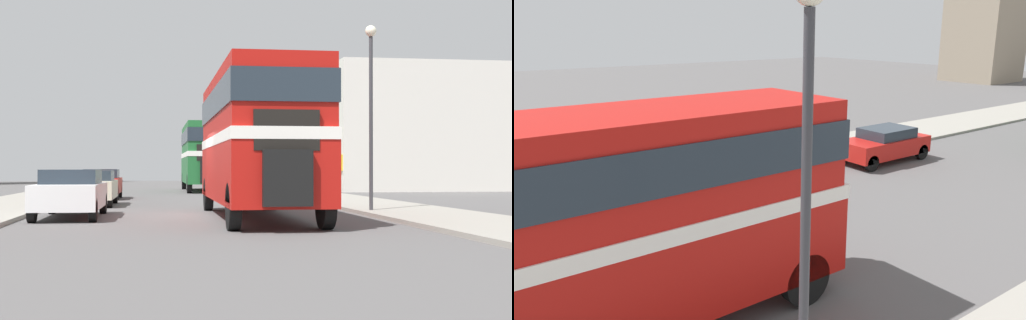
% 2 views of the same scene
% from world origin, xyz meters
% --- Properties ---
extents(ground_plane, '(120.00, 120.00, 0.00)m').
position_xyz_m(ground_plane, '(0.00, 0.00, 0.00)').
color(ground_plane, '#565454').
extents(sidewalk_right, '(3.50, 120.00, 0.12)m').
position_xyz_m(sidewalk_right, '(6.75, 0.00, 0.06)').
color(sidewalk_right, gray).
rests_on(sidewalk_right, ground_plane).
extents(double_decker_bus, '(2.49, 10.03, 4.08)m').
position_xyz_m(double_decker_bus, '(1.59, -1.59, 2.44)').
color(double_decker_bus, '#B2140F').
rests_on(double_decker_bus, ground_plane).
extents(bus_distant, '(2.54, 10.21, 4.16)m').
position_xyz_m(bus_distant, '(1.75, 23.15, 2.48)').
color(bus_distant, '#1E602D').
rests_on(bus_distant, ground_plane).
extents(car_parked_near, '(1.78, 4.58, 1.40)m').
position_xyz_m(car_parked_near, '(-3.72, -0.64, 0.74)').
color(car_parked_near, white).
rests_on(car_parked_near, ground_plane).
extents(car_parked_mid, '(1.73, 4.28, 1.35)m').
position_xyz_m(car_parked_mid, '(-3.70, 6.12, 0.72)').
color(car_parked_mid, beige).
rests_on(car_parked_mid, ground_plane).
extents(car_parked_far, '(1.74, 3.97, 1.40)m').
position_xyz_m(car_parked_far, '(-3.81, 12.18, 0.73)').
color(car_parked_far, red).
rests_on(car_parked_far, ground_plane).
extents(pedestrian_walking, '(0.32, 0.32, 1.56)m').
position_xyz_m(pedestrian_walking, '(6.23, 12.41, 1.00)').
color(pedestrian_walking, '#282833').
rests_on(pedestrian_walking, sidewalk_right).
extents(bicycle_on_pavement, '(0.05, 1.76, 0.78)m').
position_xyz_m(bicycle_on_pavement, '(6.67, 17.49, 0.48)').
color(bicycle_on_pavement, black).
rests_on(bicycle_on_pavement, sidewalk_right).
extents(street_lamp, '(0.36, 0.36, 5.86)m').
position_xyz_m(street_lamp, '(5.48, -0.10, 3.96)').
color(street_lamp, '#38383D').
rests_on(street_lamp, sidewalk_right).
extents(shop_building_block, '(19.51, 10.97, 8.07)m').
position_xyz_m(shop_building_block, '(19.48, 24.71, 4.03)').
color(shop_building_block, silver).
rests_on(shop_building_block, ground_plane).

